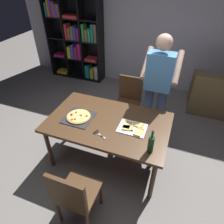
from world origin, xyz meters
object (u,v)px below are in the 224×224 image
Objects in this scene: chair_near_camera at (74,194)px; bookshelf at (76,40)px; kitchen_scissors at (98,134)px; wine_bottle at (151,144)px; dining_table at (108,125)px; person_serving_pizza at (158,85)px; pepperoni_pizza_on_tray at (79,117)px; chair_far_side at (128,99)px.

bookshelf is (-1.77, 3.37, 0.45)m from chair_near_camera.
bookshelf is 9.89× the size of kitchen_scissors.
dining_table is at bearing 152.74° from wine_bottle.
person_serving_pizza reaches higher than wine_bottle.
person_serving_pizza is 4.51× the size of pepperoni_pizza_on_tray.
dining_table is at bearing 90.00° from chair_near_camera.
bookshelf is 3.63m from wine_bottle.
wine_bottle is at bearing -27.26° from dining_table.
kitchen_scissors is (1.74, -2.66, -0.20)m from bookshelf.
chair_far_side is 2.32× the size of pepperoni_pizza_on_tray.
chair_near_camera is 2.85× the size of wine_bottle.
person_serving_pizza reaches higher than dining_table.
chair_near_camera is at bearing -90.00° from dining_table.
person_serving_pizza reaches higher than chair_far_side.
kitchen_scissors is at bearing -116.76° from person_serving_pizza.
dining_table is 1.82× the size of chair_near_camera.
chair_far_side is 0.51× the size of person_serving_pizza.
chair_far_side is at bearing 115.93° from wine_bottle.
dining_table is 0.97m from person_serving_pizza.
chair_far_side reaches higher than kitchen_scissors.
chair_far_side is at bearing 90.00° from dining_table.
dining_table is at bearing 84.54° from kitchen_scissors.
bookshelf is at bearing 141.76° from chair_far_side.
bookshelf is 6.17× the size of wine_bottle.
wine_bottle reaches higher than chair_near_camera.
chair_far_side is 2.85× the size of wine_bottle.
kitchen_scissors is at bearing -28.09° from pepperoni_pizza_on_tray.
kitchen_scissors reaches higher than dining_table.
dining_table is 0.94× the size of person_serving_pizza.
chair_far_side is (0.00, 1.97, 0.00)m from chair_near_camera.
wine_bottle is at bearing -64.07° from chair_far_side.
bookshelf is at bearing 123.27° from kitchen_scissors.
kitchen_scissors is (0.38, -0.20, -0.01)m from pepperoni_pizza_on_tray.
bookshelf reaches higher than dining_table.
chair_near_camera is at bearing -65.94° from pepperoni_pizza_on_tray.
bookshelf is at bearing 117.73° from chair_near_camera.
person_serving_pizza is 8.88× the size of kitchen_scissors.
wine_bottle is (0.64, -0.33, 0.19)m from dining_table.
chair_far_side is (0.00, 0.99, -0.17)m from dining_table.
chair_near_camera is 3.83m from bookshelf.
chair_far_side is at bearing 88.80° from kitchen_scissors.
pepperoni_pizza_on_tray is (-0.41, -0.07, 0.09)m from dining_table.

